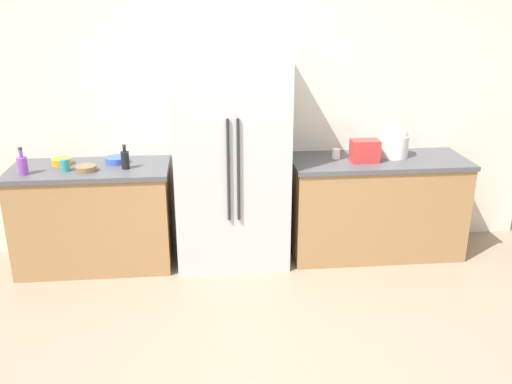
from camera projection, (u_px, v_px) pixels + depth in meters
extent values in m
plane|color=gray|center=(274.00, 371.00, 3.50)|extent=(10.66, 10.66, 0.00)
cube|color=silver|center=(247.00, 97.00, 4.91)|extent=(5.33, 0.10, 2.78)
cube|color=#9E7247|center=(94.00, 219.00, 4.76)|extent=(1.29, 0.61, 0.85)
cube|color=#4C4C51|center=(89.00, 169.00, 4.61)|extent=(1.32, 0.64, 0.04)
cube|color=#9E7247|center=(375.00, 208.00, 4.99)|extent=(1.52, 0.61, 0.85)
cube|color=#4C4C51|center=(379.00, 161.00, 4.84)|extent=(1.55, 0.64, 0.04)
cube|color=#B7BABF|center=(231.00, 159.00, 4.69)|extent=(0.95, 0.63, 1.87)
cylinder|color=#262628|center=(228.00, 171.00, 4.37)|extent=(0.02, 0.02, 0.84)
cylinder|color=#262628|center=(238.00, 171.00, 4.38)|extent=(0.02, 0.02, 0.84)
cube|color=red|center=(365.00, 151.00, 4.73)|extent=(0.24, 0.15, 0.19)
cylinder|color=white|center=(394.00, 146.00, 4.87)|extent=(0.25, 0.25, 0.19)
sphere|color=white|center=(395.00, 135.00, 4.84)|extent=(0.23, 0.23, 0.23)
cylinder|color=black|center=(125.00, 160.00, 4.54)|extent=(0.07, 0.07, 0.14)
cylinder|color=black|center=(124.00, 149.00, 4.51)|extent=(0.03, 0.03, 0.04)
cylinder|color=#333338|center=(124.00, 146.00, 4.50)|extent=(0.03, 0.03, 0.02)
cylinder|color=purple|center=(23.00, 166.00, 4.40)|extent=(0.08, 0.08, 0.14)
cylinder|color=purple|center=(21.00, 153.00, 4.36)|extent=(0.03, 0.03, 0.07)
cylinder|color=#333338|center=(20.00, 148.00, 4.35)|extent=(0.03, 0.03, 0.02)
cylinder|color=white|center=(336.00, 154.00, 4.83)|extent=(0.07, 0.07, 0.09)
cylinder|color=teal|center=(65.00, 165.00, 4.49)|extent=(0.07, 0.07, 0.10)
cylinder|color=blue|center=(116.00, 160.00, 4.71)|extent=(0.19, 0.19, 0.05)
cylinder|color=orange|center=(62.00, 162.00, 4.67)|extent=(0.16, 0.16, 0.05)
cylinder|color=brown|center=(86.00, 168.00, 4.50)|extent=(0.17, 0.17, 0.05)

